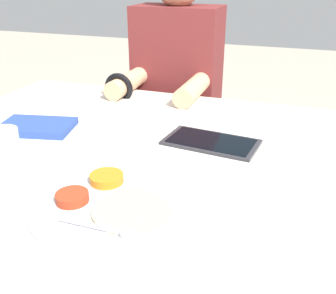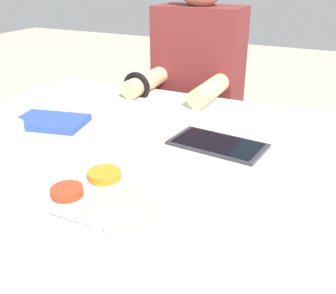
% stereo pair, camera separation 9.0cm
% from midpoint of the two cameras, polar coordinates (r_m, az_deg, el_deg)
% --- Properties ---
extents(dining_table, '(1.18, 1.08, 0.77)m').
position_cam_midpoint_polar(dining_table, '(1.25, -9.63, -16.76)').
color(dining_table, beige).
rests_on(dining_table, ground_plane).
extents(thali_tray, '(0.31, 0.31, 0.03)m').
position_cam_midpoint_polar(thali_tray, '(0.80, -11.76, -8.02)').
color(thali_tray, '#B7BABF').
rests_on(thali_tray, dining_table).
extents(red_notebook, '(0.23, 0.18, 0.02)m').
position_cam_midpoint_polar(red_notebook, '(1.23, -20.53, 2.69)').
color(red_notebook, silver).
rests_on(red_notebook, dining_table).
extents(tablet_device, '(0.26, 0.16, 0.01)m').
position_cam_midpoint_polar(tablet_device, '(1.06, 3.88, 0.68)').
color(tablet_device, '#28282D').
rests_on(tablet_device, dining_table).
extents(person_diner, '(0.36, 0.45, 1.24)m').
position_cam_midpoint_polar(person_diner, '(1.72, -0.29, 3.67)').
color(person_diner, black).
rests_on(person_diner, ground_plane).
extents(drinking_glass, '(0.07, 0.07, 0.11)m').
position_cam_midpoint_polar(drinking_glass, '(0.96, -25.19, -1.00)').
color(drinking_glass, silver).
rests_on(drinking_glass, dining_table).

